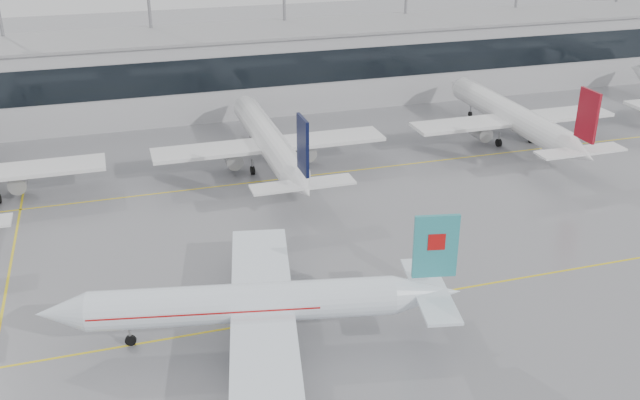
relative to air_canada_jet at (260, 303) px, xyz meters
name	(u,v)px	position (x,y,z in m)	size (l,w,h in m)	color
ground	(360,306)	(9.35, 2.06, -3.26)	(320.00, 320.00, 0.00)	gray
taxi_line_main	(360,306)	(9.35, 2.06, -3.26)	(120.00, 0.25, 0.01)	yellow
taxi_line_north	(278,179)	(9.35, 32.06, -3.26)	(120.00, 0.25, 0.01)	yellow
taxi_line_cross	(9,274)	(-20.65, 17.06, -3.26)	(0.25, 60.00, 0.01)	yellow
terminal	(228,71)	(9.35, 64.06, 2.74)	(180.00, 15.00, 12.00)	#A9A9AD
terminal_glass	(237,73)	(9.35, 56.51, 4.24)	(180.00, 0.20, 5.00)	black
terminal_roof	(226,32)	(9.35, 64.06, 8.94)	(182.00, 16.00, 0.40)	gray
light_masts	(219,18)	(9.35, 70.06, 10.08)	(156.40, 1.00, 22.60)	gray
air_canada_jet	(260,303)	(0.00, 0.00, 0.00)	(33.85, 26.78, 10.40)	white
parked_jet_c	(270,142)	(9.35, 35.74, 0.45)	(29.64, 36.96, 11.72)	white
parked_jet_d	(513,117)	(44.35, 35.74, 0.45)	(29.64, 36.96, 11.72)	white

